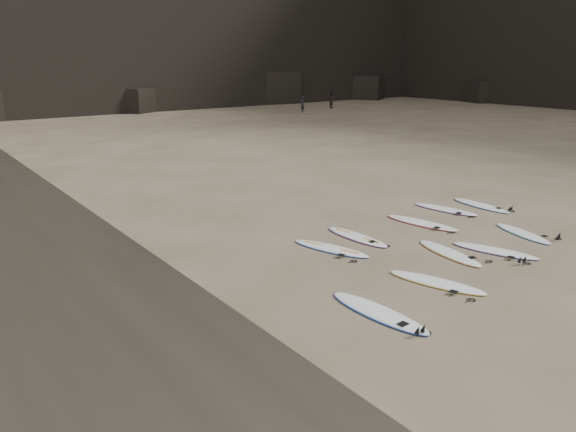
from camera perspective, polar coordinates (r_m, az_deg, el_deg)
name	(u,v)px	position (r m, az deg, el deg)	size (l,w,h in m)	color
ground	(463,256)	(16.60, 17.35, -3.89)	(240.00, 240.00, 0.00)	#897559
surfboard_0	(378,312)	(12.59, 9.17, -9.60)	(0.65, 2.71, 0.10)	white
surfboard_1	(437,282)	(14.45, 14.86, -6.50)	(0.60, 2.51, 0.09)	white
surfboard_2	(449,253)	(16.61, 16.06, -3.60)	(0.59, 2.48, 0.09)	white
surfboard_3	(495,250)	(17.21, 20.24, -3.30)	(0.59, 2.46, 0.09)	white
surfboard_4	(523,233)	(19.18, 22.72, -1.61)	(0.55, 2.31, 0.08)	white
surfboard_5	(331,248)	(16.37, 4.38, -3.28)	(0.60, 2.51, 0.09)	white
surfboard_6	(357,237)	(17.48, 7.00, -2.09)	(0.60, 2.51, 0.09)	white
surfboard_7	(422,223)	(19.30, 13.42, -0.66)	(0.64, 2.67, 0.10)	white
surfboard_8	(445,209)	(21.22, 15.68, 0.68)	(0.60, 2.51, 0.09)	white
surfboard_9	(481,205)	(22.16, 19.00, 1.05)	(0.61, 2.55, 0.09)	white
person_a	(302,104)	(56.02, 1.45, 11.31)	(0.58, 0.38, 1.60)	#222127
person_b	(332,100)	(60.60, 4.48, 11.65)	(0.80, 0.63, 1.66)	black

